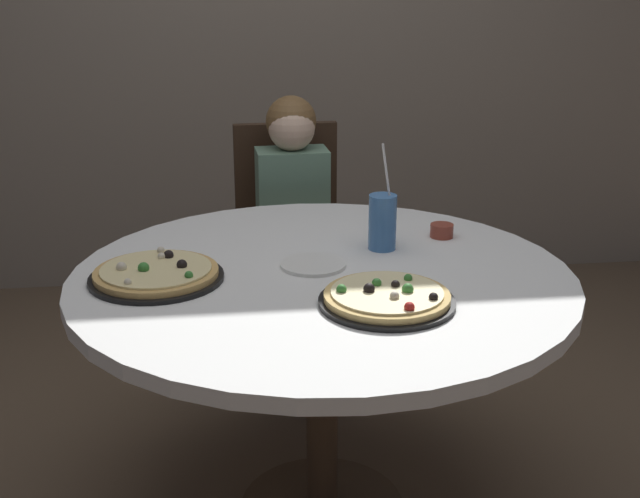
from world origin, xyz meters
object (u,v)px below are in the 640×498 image
Objects in this scene: pizza_veggie at (387,298)px; plate_small at (313,265)px; diner_child at (296,261)px; soda_cup at (383,222)px; chair_wooden at (289,234)px; sauce_bowl at (442,231)px; pizza_cheese at (156,274)px; dining_table at (322,302)px.

plate_small is at bearing 117.44° from pizza_veggie.
soda_cup is (0.19, -0.65, 0.35)m from diner_child.
sauce_bowl is at bearing -62.03° from chair_wooden.
pizza_cheese is 1.95× the size of plate_small.
sauce_bowl is (0.20, 0.08, -0.06)m from soda_cup.
pizza_veggie is 0.32m from plate_small.
pizza_veggie reaches higher than dining_table.
pizza_veggie is at bearing -83.88° from chair_wooden.
diner_child reaches higher than sauce_bowl.
pizza_cheese is (-0.44, 0.00, 0.10)m from dining_table.
sauce_bowl is (0.39, -0.57, 0.29)m from diner_child.
plate_small is at bearing -91.61° from diner_child.
plate_small is (-0.15, 0.28, -0.01)m from pizza_veggie.
diner_child reaches higher than dining_table.
diner_child is 1.10m from pizza_veggie.
chair_wooden is 0.98m from plate_small.
dining_table is 19.21× the size of sauce_bowl.
sauce_bowl reaches higher than plate_small.
diner_child reaches higher than pizza_veggie.
chair_wooden is 2.71× the size of pizza_cheese.
diner_child is 0.76m from soda_cup.
diner_child reaches higher than soda_cup.
pizza_veggie reaches higher than plate_small.
pizza_cheese is at bearing 179.53° from dining_table.
chair_wooden is 0.88m from sauce_bowl.
sauce_bowl is (0.39, 0.26, 0.10)m from dining_table.
chair_wooden is at bearing 96.12° from pizza_veggie.
sauce_bowl is at bearing 17.11° from pizza_cheese.
pizza_veggie is 4.77× the size of sauce_bowl.
pizza_veggie is (0.13, -1.24, 0.24)m from chair_wooden.
chair_wooden is at bearing 90.22° from dining_table.
plate_small is (-0.02, -0.77, 0.27)m from diner_child.
dining_table is at bearing 119.17° from pizza_veggie.
pizza_cheese is 0.87m from sauce_bowl.
plate_small is (-0.02, 0.05, 0.09)m from dining_table.
pizza_cheese is at bearing 157.41° from pizza_veggie.
chair_wooden is at bearing 89.12° from plate_small.
diner_child is 0.97m from pizza_cheese.
chair_wooden reaches higher than pizza_veggie.
sauce_bowl is (0.83, 0.26, 0.00)m from pizza_cheese.
pizza_veggie is at bearing -22.59° from pizza_cheese.
soda_cup reaches higher than pizza_veggie.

